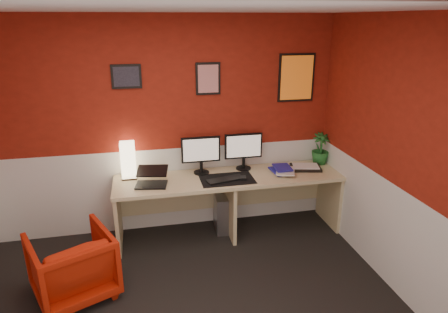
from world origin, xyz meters
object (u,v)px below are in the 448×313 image
potted_plant (320,149)px  monitor_right (244,146)px  monitor_left (201,150)px  shoji_lamp (128,161)px  desk (229,205)px  zen_tray (306,168)px  laptop (151,176)px  pc_tower (223,210)px  armchair (72,265)px

potted_plant → monitor_right: bearing=179.0°
monitor_left → shoji_lamp: bearing=178.2°
desk → zen_tray: size_ratio=7.43×
laptop → desk: bearing=15.4°
pc_tower → armchair: (-1.61, -0.94, 0.09)m
monitor_left → potted_plant: bearing=0.5°
laptop → armchair: bearing=-126.4°
desk → potted_plant: bearing=9.0°
laptop → zen_tray: size_ratio=0.94×
laptop → potted_plant: 2.09m
laptop → zen_tray: (1.83, 0.12, -0.09)m
shoji_lamp → monitor_right: size_ratio=0.69×
pc_tower → zen_tray: bearing=-2.6°
laptop → monitor_left: bearing=33.6°
monitor_right → shoji_lamp: bearing=-179.8°
monitor_left → zen_tray: 1.28m
monitor_right → pc_tower: monitor_right is taller
shoji_lamp → pc_tower: shoji_lamp is taller
laptop → monitor_left: size_ratio=0.57×
desk → potted_plant: potted_plant is taller
desk → shoji_lamp: bearing=169.8°
zen_tray → armchair: 2.76m
potted_plant → shoji_lamp: bearing=179.7°
shoji_lamp → desk: bearing=-10.2°
shoji_lamp → monitor_left: monitor_left is taller
monitor_right → armchair: 2.23m
monitor_left → armchair: size_ratio=0.84×
shoji_lamp → armchair: size_ratio=0.58×
shoji_lamp → potted_plant: shoji_lamp is taller
monitor_left → zen_tray: bearing=-5.9°
potted_plant → monitor_left: bearing=-179.5°
monitor_left → desk: bearing=-30.7°
desk → pc_tower: desk is taller
zen_tray → laptop: bearing=-176.2°
monitor_left → pc_tower: monitor_left is taller
desk → laptop: (-0.88, -0.07, 0.47)m
armchair → potted_plant: bearing=175.0°
monitor_left → armchair: (-1.35, -0.96, -0.71)m
shoji_lamp → potted_plant: bearing=-0.3°
zen_tray → pc_tower: (-0.99, 0.11, -0.52)m
shoji_lamp → zen_tray: 2.08m
shoji_lamp → zen_tray: size_ratio=1.14×
monitor_left → pc_tower: size_ratio=1.29×
laptop → monitor_right: 1.15m
monitor_right → zen_tray: 0.80m
potted_plant → desk: bearing=-171.0°
shoji_lamp → laptop: size_ratio=1.21×
desk → zen_tray: zen_tray is taller
desk → monitor_left: bearing=149.3°
monitor_left → monitor_right: bearing=3.2°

